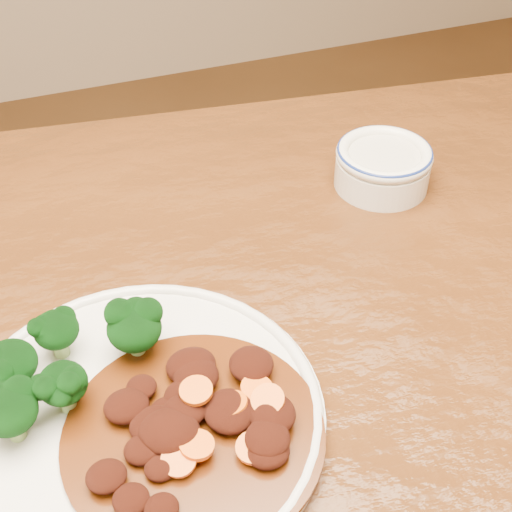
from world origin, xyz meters
name	(u,v)px	position (x,y,z in m)	size (l,w,h in m)	color
dining_table	(197,422)	(0.00, 0.00, 0.67)	(1.60, 1.08, 0.75)	#4D270D
dinner_plate	(140,417)	(-0.06, -0.04, 0.76)	(0.30, 0.30, 0.02)	silver
broccoli_florets	(60,362)	(-0.11, 0.01, 0.79)	(0.15, 0.12, 0.05)	#7FA455
mince_stew	(194,421)	(-0.02, -0.07, 0.77)	(0.21, 0.21, 0.03)	#4F1F08
dip_bowl	(383,165)	(0.29, 0.19, 0.78)	(0.11, 0.11, 0.05)	white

